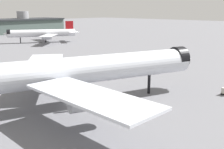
# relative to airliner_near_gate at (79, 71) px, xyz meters

# --- Properties ---
(ground) EXTENTS (900.00, 900.00, 0.00)m
(ground) POSITION_rel_airliner_near_gate_xyz_m (-1.38, 0.74, -7.70)
(ground) COLOR slate
(airliner_near_gate) EXTENTS (61.99, 55.27, 17.48)m
(airliner_near_gate) POSITION_rel_airliner_near_gate_xyz_m (0.00, 0.00, 0.00)
(airliner_near_gate) COLOR silver
(airliner_near_gate) RESTS_ON ground
(airliner_far_taxiway) EXTENTS (42.98, 38.64, 13.24)m
(airliner_far_taxiway) POSITION_rel_airliner_near_gate_xyz_m (58.24, 107.53, -1.87)
(airliner_far_taxiway) COLOR silver
(airliner_far_taxiway) RESTS_ON ground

